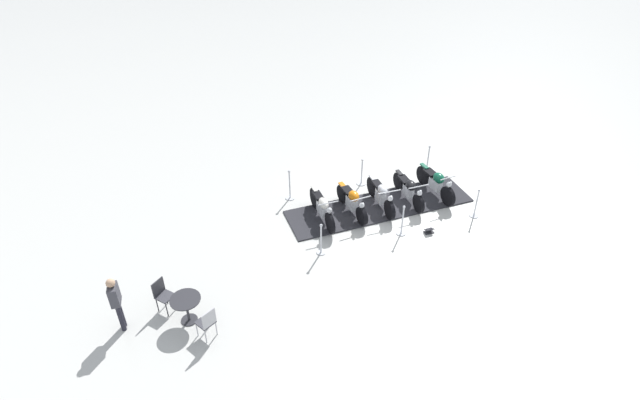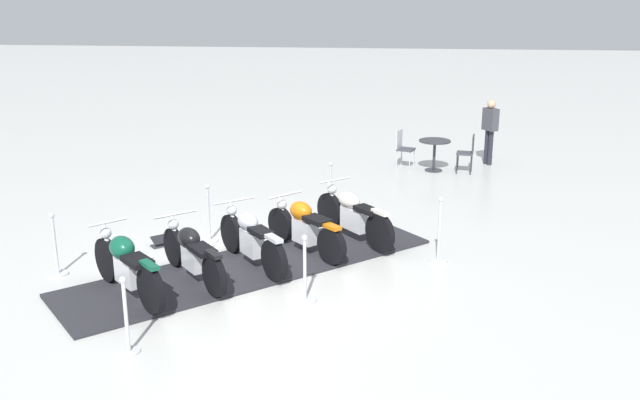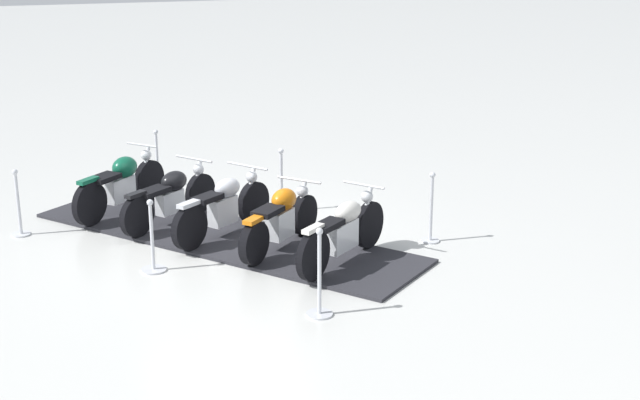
{
  "view_description": "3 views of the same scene",
  "coord_description": "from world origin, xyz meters",
  "px_view_note": "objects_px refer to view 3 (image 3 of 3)",
  "views": [
    {
      "loc": [
        -3.07,
        14.08,
        10.18
      ],
      "look_at": [
        1.51,
        1.85,
        1.11
      ],
      "focal_mm": 28.51,
      "sensor_mm": 36.0,
      "label": 1
    },
    {
      "loc": [
        2.23,
        -11.03,
        4.63
      ],
      "look_at": [
        0.97,
        1.67,
        0.7
      ],
      "focal_mm": 40.5,
      "sensor_mm": 36.0,
      "label": 2
    },
    {
      "loc": [
        12.97,
        -2.36,
        4.75
      ],
      "look_at": [
        0.9,
        1.28,
        0.77
      ],
      "focal_mm": 50.85,
      "sensor_mm": 36.0,
      "label": 3
    }
  ],
  "objects_px": {
    "stanchion_right_mid": "(282,191)",
    "stanchion_left_front": "(319,288)",
    "info_placard": "(250,196)",
    "motorcycle_cream": "(344,230)",
    "stanchion_left_mid": "(153,250)",
    "motorcycle_chrome": "(224,206)",
    "stanchion_right_front": "(431,216)",
    "motorcycle_black": "(171,195)",
    "stanchion_right_rear": "(158,168)",
    "stanchion_left_rear": "(19,212)",
    "motorcycle_copper": "(281,218)",
    "motorcycle_forest": "(121,183)"
  },
  "relations": [
    {
      "from": "stanchion_right_mid",
      "to": "stanchion_left_front",
      "type": "distance_m",
      "value": 4.17
    },
    {
      "from": "info_placard",
      "to": "motorcycle_cream",
      "type": "bearing_deg",
      "value": -31.15
    },
    {
      "from": "stanchion_left_front",
      "to": "stanchion_left_mid",
      "type": "xyz_separation_m",
      "value": [
        -2.08,
        -1.79,
        -0.06
      ]
    },
    {
      "from": "stanchion_right_mid",
      "to": "motorcycle_chrome",
      "type": "bearing_deg",
      "value": -49.16
    },
    {
      "from": "motorcycle_cream",
      "to": "stanchion_right_front",
      "type": "distance_m",
      "value": 1.66
    },
    {
      "from": "stanchion_right_mid",
      "to": "stanchion_right_front",
      "type": "bearing_deg",
      "value": 40.8
    },
    {
      "from": "info_placard",
      "to": "stanchion_left_mid",
      "type": "bearing_deg",
      "value": -75.86
    },
    {
      "from": "stanchion_right_mid",
      "to": "stanchion_left_mid",
      "type": "relative_size",
      "value": 1.04
    },
    {
      "from": "motorcycle_black",
      "to": "stanchion_right_mid",
      "type": "bearing_deg",
      "value": -34.01
    },
    {
      "from": "motorcycle_cream",
      "to": "stanchion_right_rear",
      "type": "distance_m",
      "value": 5.12
    },
    {
      "from": "stanchion_left_rear",
      "to": "stanchion_right_mid",
      "type": "bearing_deg",
      "value": 89.63
    },
    {
      "from": "motorcycle_copper",
      "to": "motorcycle_cream",
      "type": "bearing_deg",
      "value": -93.78
    },
    {
      "from": "stanchion_left_mid",
      "to": "stanchion_left_rear",
      "type": "distance_m",
      "value": 2.75
    },
    {
      "from": "stanchion_right_rear",
      "to": "stanchion_left_rear",
      "type": "relative_size",
      "value": 1.0
    },
    {
      "from": "motorcycle_black",
      "to": "stanchion_left_mid",
      "type": "xyz_separation_m",
      "value": [
        1.85,
        -0.52,
        -0.2
      ]
    },
    {
      "from": "stanchion_right_mid",
      "to": "info_placard",
      "type": "distance_m",
      "value": 0.95
    },
    {
      "from": "motorcycle_cream",
      "to": "stanchion_right_rear",
      "type": "relative_size",
      "value": 1.64
    },
    {
      "from": "motorcycle_cream",
      "to": "stanchion_left_front",
      "type": "height_order",
      "value": "stanchion_left_front"
    },
    {
      "from": "motorcycle_copper",
      "to": "stanchion_right_mid",
      "type": "bearing_deg",
      "value": 30.45
    },
    {
      "from": "motorcycle_cream",
      "to": "info_placard",
      "type": "height_order",
      "value": "motorcycle_cream"
    },
    {
      "from": "motorcycle_black",
      "to": "stanchion_left_rear",
      "type": "relative_size",
      "value": 1.59
    },
    {
      "from": "motorcycle_black",
      "to": "motorcycle_forest",
      "type": "xyz_separation_m",
      "value": [
        -0.81,
        -0.7,
        0.04
      ]
    },
    {
      "from": "motorcycle_cream",
      "to": "stanchion_right_front",
      "type": "bearing_deg",
      "value": -21.4
    },
    {
      "from": "stanchion_right_mid",
      "to": "stanchion_right_rear",
      "type": "height_order",
      "value": "stanchion_right_mid"
    },
    {
      "from": "motorcycle_chrome",
      "to": "stanchion_left_rear",
      "type": "height_order",
      "value": "stanchion_left_rear"
    },
    {
      "from": "stanchion_left_front",
      "to": "stanchion_left_rear",
      "type": "distance_m",
      "value": 5.49
    },
    {
      "from": "info_placard",
      "to": "stanchion_right_front",
      "type": "bearing_deg",
      "value": -4.27
    },
    {
      "from": "stanchion_right_mid",
      "to": "stanchion_left_mid",
      "type": "height_order",
      "value": "stanchion_right_mid"
    },
    {
      "from": "motorcycle_chrome",
      "to": "info_placard",
      "type": "xyz_separation_m",
      "value": [
        -1.83,
        0.81,
        -0.45
      ]
    },
    {
      "from": "stanchion_right_rear",
      "to": "motorcycle_cream",
      "type": "bearing_deg",
      "value": 23.29
    },
    {
      "from": "motorcycle_copper",
      "to": "motorcycle_chrome",
      "type": "relative_size",
      "value": 0.88
    },
    {
      "from": "motorcycle_forest",
      "to": "stanchion_left_mid",
      "type": "xyz_separation_m",
      "value": [
        2.66,
        0.18,
        -0.24
      ]
    },
    {
      "from": "motorcycle_black",
      "to": "stanchion_left_mid",
      "type": "distance_m",
      "value": 1.93
    },
    {
      "from": "motorcycle_cream",
      "to": "motorcycle_copper",
      "type": "distance_m",
      "value": 1.07
    },
    {
      "from": "motorcycle_chrome",
      "to": "stanchion_right_front",
      "type": "relative_size",
      "value": 1.6
    },
    {
      "from": "motorcycle_forest",
      "to": "stanchion_right_mid",
      "type": "relative_size",
      "value": 1.5
    },
    {
      "from": "motorcycle_copper",
      "to": "motorcycle_chrome",
      "type": "xyz_separation_m",
      "value": [
        -0.81,
        -0.69,
        0.01
      ]
    },
    {
      "from": "motorcycle_black",
      "to": "stanchion_right_front",
      "type": "bearing_deg",
      "value": -67.33
    },
    {
      "from": "motorcycle_forest",
      "to": "motorcycle_black",
      "type": "bearing_deg",
      "value": -94.43
    },
    {
      "from": "stanchion_right_mid",
      "to": "stanchion_left_mid",
      "type": "distance_m",
      "value": 3.14
    },
    {
      "from": "motorcycle_chrome",
      "to": "motorcycle_copper",
      "type": "bearing_deg",
      "value": -87.98
    },
    {
      "from": "motorcycle_cream",
      "to": "motorcycle_chrome",
      "type": "relative_size",
      "value": 0.99
    },
    {
      "from": "motorcycle_forest",
      "to": "stanchion_right_front",
      "type": "height_order",
      "value": "stanchion_right_front"
    },
    {
      "from": "stanchion_left_mid",
      "to": "stanchion_left_rear",
      "type": "height_order",
      "value": "stanchion_left_rear"
    },
    {
      "from": "stanchion_right_mid",
      "to": "info_placard",
      "type": "relative_size",
      "value": 2.98
    },
    {
      "from": "motorcycle_forest",
      "to": "motorcycle_chrome",
      "type": "bearing_deg",
      "value": -94.5
    },
    {
      "from": "motorcycle_cream",
      "to": "stanchion_left_front",
      "type": "distance_m",
      "value": 1.72
    },
    {
      "from": "motorcycle_cream",
      "to": "motorcycle_copper",
      "type": "relative_size",
      "value": 1.12
    },
    {
      "from": "motorcycle_black",
      "to": "stanchion_left_front",
      "type": "height_order",
      "value": "stanchion_left_front"
    },
    {
      "from": "motorcycle_chrome",
      "to": "motorcycle_black",
      "type": "height_order",
      "value": "motorcycle_chrome"
    }
  ]
}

